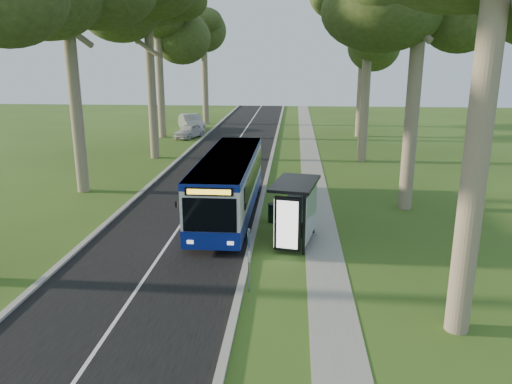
# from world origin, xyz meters

# --- Properties ---
(ground) EXTENTS (120.00, 120.00, 0.00)m
(ground) POSITION_xyz_m (0.00, 0.00, 0.00)
(ground) COLOR #324D18
(ground) RESTS_ON ground
(road) EXTENTS (7.00, 100.00, 0.02)m
(road) POSITION_xyz_m (-3.50, 10.00, 0.01)
(road) COLOR black
(road) RESTS_ON ground
(kerb_east) EXTENTS (0.25, 100.00, 0.12)m
(kerb_east) POSITION_xyz_m (0.00, 10.00, 0.06)
(kerb_east) COLOR #9E9B93
(kerb_east) RESTS_ON ground
(kerb_west) EXTENTS (0.25, 100.00, 0.12)m
(kerb_west) POSITION_xyz_m (-7.00, 10.00, 0.06)
(kerb_west) COLOR #9E9B93
(kerb_west) RESTS_ON ground
(centre_line) EXTENTS (0.12, 100.00, 0.00)m
(centre_line) POSITION_xyz_m (-3.50, 10.00, 0.02)
(centre_line) COLOR white
(centre_line) RESTS_ON road
(footpath) EXTENTS (1.50, 100.00, 0.02)m
(footpath) POSITION_xyz_m (3.00, 10.00, 0.01)
(footpath) COLOR gray
(footpath) RESTS_ON ground
(bus) EXTENTS (2.41, 11.26, 2.98)m
(bus) POSITION_xyz_m (-1.43, 4.26, 1.54)
(bus) COLOR white
(bus) RESTS_ON ground
(bus_stop_sign) EXTENTS (0.10, 0.31, 2.23)m
(bus_stop_sign) POSITION_xyz_m (0.30, -4.07, 1.41)
(bus_stop_sign) COLOR gray
(bus_stop_sign) RESTS_ON ground
(bus_shelter) EXTENTS (2.22, 3.33, 2.64)m
(bus_shelter) POSITION_xyz_m (1.94, 0.27, 1.86)
(bus_shelter) COLOR black
(bus_shelter) RESTS_ON ground
(litter_bin) EXTENTS (0.51, 0.51, 0.89)m
(litter_bin) POSITION_xyz_m (0.79, 3.28, 0.45)
(litter_bin) COLOR black
(litter_bin) RESTS_ON ground
(car_white) EXTENTS (2.74, 4.21, 1.33)m
(car_white) POSITION_xyz_m (-8.32, 27.84, 0.67)
(car_white) COLOR silver
(car_white) RESTS_ON ground
(car_silver) EXTENTS (3.79, 5.51, 1.72)m
(car_silver) POSITION_xyz_m (-9.09, 32.47, 0.86)
(car_silver) COLOR #A1A4A9
(car_silver) RESTS_ON ground
(tree_west_c) EXTENTS (5.20, 5.20, 14.39)m
(tree_west_c) POSITION_xyz_m (-9.00, 18.00, 10.66)
(tree_west_c) COLOR #7A6B56
(tree_west_c) RESTS_ON ground
(tree_west_d) EXTENTS (5.20, 5.20, 15.66)m
(tree_west_d) POSITION_xyz_m (-11.00, 28.00, 11.60)
(tree_west_d) COLOR #7A6B56
(tree_west_d) RESTS_ON ground
(tree_west_e) EXTENTS (5.20, 5.20, 16.05)m
(tree_west_e) POSITION_xyz_m (-8.50, 38.00, 11.88)
(tree_west_e) COLOR #7A6B56
(tree_west_e) RESTS_ON ground
(tree_east_c) EXTENTS (5.20, 5.20, 14.96)m
(tree_east_c) POSITION_xyz_m (6.80, 18.00, 11.08)
(tree_east_c) COLOR #7A6B56
(tree_east_c) RESTS_ON ground
(tree_east_d) EXTENTS (5.20, 5.20, 14.65)m
(tree_east_d) POSITION_xyz_m (8.00, 30.00, 10.86)
(tree_east_d) COLOR #7A6B56
(tree_east_d) RESTS_ON ground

